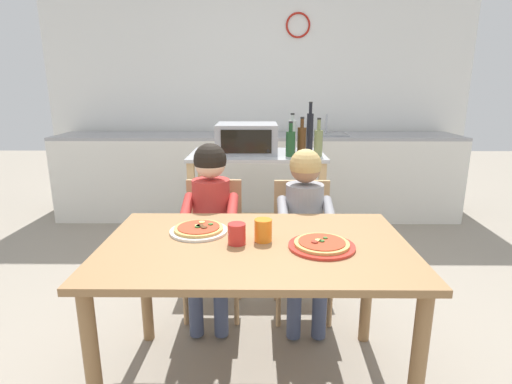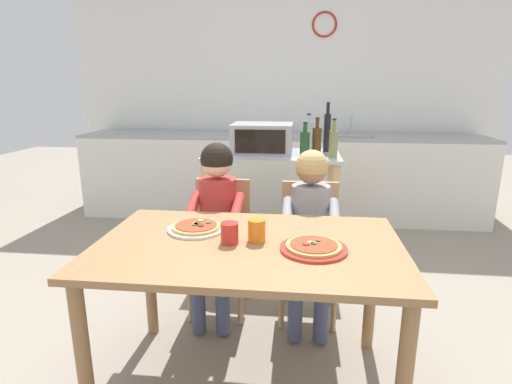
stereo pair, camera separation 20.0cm
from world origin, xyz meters
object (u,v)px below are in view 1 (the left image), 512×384
object	(u,v)px
bottle_clear_vinegar	(318,142)
pizza_plate_white	(199,230)
child_in_red_shirt	(210,212)
bottle_slim_sauce	(290,143)
bottle_dark_olive_oil	(302,140)
child_in_grey_shirt	(305,217)
pizza_plate_red_rimmed	(322,245)
drinking_cup_red	(237,234)
dining_table	(255,264)
dining_chair_right	(302,238)
dining_chair_left	(214,237)
toaster_oven	(247,138)
kitchen_island_cart	(257,190)
bottle_brown_beer	(292,135)
bottle_squat_spirits	(310,131)
drinking_cup_orange	(263,230)

from	to	relation	value
bottle_clear_vinegar	pizza_plate_white	bearing A→B (deg)	-121.53
child_in_red_shirt	bottle_slim_sauce	bearing A→B (deg)	54.30
bottle_dark_olive_oil	child_in_grey_shirt	xyz separation A→B (m)	(-0.05, -0.77, -0.34)
child_in_red_shirt	pizza_plate_red_rimmed	distance (m)	0.83
bottle_clear_vinegar	drinking_cup_red	size ratio (longest dim) A/B	3.05
dining_table	dining_chair_right	world-z (taller)	dining_chair_right
bottle_dark_olive_oil	dining_chair_left	size ratio (longest dim) A/B	0.35
toaster_oven	kitchen_island_cart	bearing A→B (deg)	-13.56
toaster_oven	bottle_dark_olive_oil	world-z (taller)	bottle_dark_olive_oil
child_in_grey_shirt	bottle_slim_sauce	bearing A→B (deg)	92.95
dining_chair_right	child_in_grey_shirt	world-z (taller)	child_in_grey_shirt
pizza_plate_red_rimmed	bottle_brown_beer	bearing A→B (deg)	90.36
kitchen_island_cart	pizza_plate_white	distance (m)	1.33
toaster_oven	bottle_brown_beer	world-z (taller)	bottle_brown_beer
kitchen_island_cart	bottle_dark_olive_oil	size ratio (longest dim) A/B	3.62
bottle_squat_spirits	child_in_grey_shirt	size ratio (longest dim) A/B	0.37
pizza_plate_white	drinking_cup_orange	world-z (taller)	drinking_cup_orange
bottle_squat_spirits	pizza_plate_red_rimmed	xyz separation A→B (m)	(-0.13, -1.61, -0.31)
bottle_slim_sauce	dining_chair_left	bearing A→B (deg)	-130.82
bottle_brown_beer	pizza_plate_white	distance (m)	1.49
toaster_oven	dining_table	size ratio (longest dim) A/B	0.34
dining_chair_left	drinking_cup_orange	size ratio (longest dim) A/B	8.16
bottle_clear_vinegar	dining_chair_left	distance (m)	1.06
kitchen_island_cart	dining_chair_left	distance (m)	0.78
toaster_oven	pizza_plate_white	bearing A→B (deg)	-98.13
child_in_red_shirt	pizza_plate_red_rimmed	bearing A→B (deg)	-49.01
kitchen_island_cart	dining_chair_left	xyz separation A→B (m)	(-0.26, -0.73, -0.11)
bottle_clear_vinegar	pizza_plate_red_rimmed	xyz separation A→B (m)	(-0.17, -1.34, -0.25)
kitchen_island_cart	bottle_squat_spirits	world-z (taller)	bottle_squat_spirits
kitchen_island_cart	dining_chair_right	distance (m)	0.80
toaster_oven	bottle_squat_spirits	world-z (taller)	bottle_squat_spirits
bottle_clear_vinegar	drinking_cup_orange	world-z (taller)	bottle_clear_vinegar
child_in_grey_shirt	bottle_clear_vinegar	bearing A→B (deg)	77.23
bottle_squat_spirits	drinking_cup_orange	bearing A→B (deg)	-103.96
child_in_red_shirt	bottle_squat_spirits	bearing A→B (deg)	55.18
dining_chair_left	child_in_grey_shirt	distance (m)	0.59
toaster_oven	child_in_red_shirt	size ratio (longest dim) A/B	0.43
toaster_oven	bottle_squat_spirits	distance (m)	0.51
bottle_squat_spirits	child_in_grey_shirt	world-z (taller)	bottle_squat_spirits
dining_chair_left	bottle_squat_spirits	bearing A→B (deg)	51.62
drinking_cup_orange	drinking_cup_red	size ratio (longest dim) A/B	1.09
child_in_grey_shirt	drinking_cup_red	bearing A→B (deg)	-122.28
child_in_red_shirt	pizza_plate_white	bearing A→B (deg)	-89.97
pizza_plate_red_rimmed	bottle_slim_sauce	bearing A→B (deg)	91.60
bottle_brown_beer	pizza_plate_red_rimmed	bearing A→B (deg)	-89.64
pizza_plate_white	drinking_cup_orange	size ratio (longest dim) A/B	2.70
drinking_cup_orange	bottle_slim_sauce	bearing A→B (deg)	80.60
drinking_cup_red	toaster_oven	bearing A→B (deg)	89.91
dining_table	child_in_grey_shirt	distance (m)	0.63
dining_table	dining_chair_right	distance (m)	0.75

